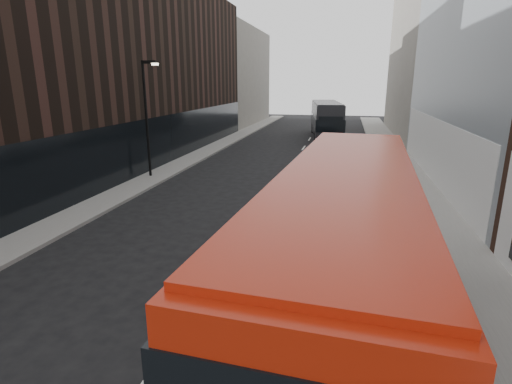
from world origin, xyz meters
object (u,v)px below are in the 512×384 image
Objects in this scene: street_lamp at (147,111)px; car_a at (321,170)px; grey_bus at (326,119)px; car_c at (333,146)px; red_bus at (344,259)px; car_b at (340,159)px.

street_lamp is 1.86× the size of car_a.
grey_bus is 2.48× the size of car_c.
red_bus is 2.91× the size of car_a.
red_bus is 26.49m from car_c.
car_c is at bearing 96.01° from red_bus.
car_c is (10.98, 11.42, -3.47)m from street_lamp.
car_a is (10.59, 1.78, -3.54)m from street_lamp.
red_bus is 0.91× the size of grey_bus.
grey_bus is 10.28m from car_c.
car_b is 0.87× the size of car_c.
red_bus reaches higher than grey_bus.
red_bus reaches higher than car_b.
red_bus is at bearing -81.19° from car_a.
street_lamp reaches higher than car_c.
red_bus reaches higher than car_a.
grey_bus reaches higher than car_c.
car_b is (1.08, 3.81, 0.06)m from car_a.
car_c is at bearing -90.33° from grey_bus.
street_lamp is at bearing -121.53° from grey_bus.
car_b is 5.87m from car_c.
car_a is 0.89× the size of car_b.
street_lamp is 13.41m from car_b.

